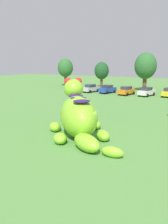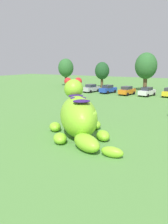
{
  "view_description": "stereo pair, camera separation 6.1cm",
  "coord_description": "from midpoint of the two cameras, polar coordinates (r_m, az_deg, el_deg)",
  "views": [
    {
      "loc": [
        8.86,
        -16.33,
        6.33
      ],
      "look_at": [
        -0.96,
        0.98,
        1.93
      ],
      "focal_mm": 36.15,
      "sensor_mm": 36.0,
      "label": 1
    },
    {
      "loc": [
        8.91,
        -16.3,
        6.33
      ],
      "look_at": [
        -0.96,
        0.98,
        1.93
      ],
      "focal_mm": 36.15,
      "sensor_mm": 36.0,
      "label": 2
    }
  ],
  "objects": [
    {
      "name": "tree_mid_left",
      "position": [
        51.82,
        15.44,
        11.11
      ],
      "size": [
        4.73,
        4.73,
        8.4
      ],
      "color": "brown",
      "rests_on": "ground"
    },
    {
      "name": "spectator_near_inflatable",
      "position": [
        28.3,
        0.07,
        1.3
      ],
      "size": [
        0.38,
        0.26,
        1.71
      ],
      "color": "black",
      "rests_on": "ground"
    },
    {
      "name": "car_orange",
      "position": [
        45.47,
        10.84,
        5.34
      ],
      "size": [
        2.47,
        4.34,
        1.72
      ],
      "color": "orange",
      "rests_on": "ground"
    },
    {
      "name": "car_silver",
      "position": [
        48.85,
        1.85,
        6.04
      ],
      "size": [
        2.54,
        4.36,
        1.72
      ],
      "color": "#B7BABF",
      "rests_on": "ground"
    },
    {
      "name": "ground_plane",
      "position": [
        19.63,
        1.12,
        -6.35
      ],
      "size": [
        160.0,
        160.0,
        0.0
      ],
      "primitive_type": "plane",
      "color": "#568E42"
    },
    {
      "name": "tree_left",
      "position": [
        57.89,
        4.63,
        10.32
      ],
      "size": [
        3.61,
        3.61,
        6.41
      ],
      "color": "brown",
      "rests_on": "ground"
    },
    {
      "name": "car_white",
      "position": [
        44.8,
        15.69,
        5.0
      ],
      "size": [
        2.61,
        4.38,
        1.72
      ],
      "color": "white",
      "rests_on": "ground"
    },
    {
      "name": "tree_far_left",
      "position": [
        62.36,
        -4.58,
        11.02
      ],
      "size": [
        4.13,
        4.13,
        7.33
      ],
      "color": "brown",
      "rests_on": "ground"
    },
    {
      "name": "car_blue",
      "position": [
        47.54,
        6.12,
        5.79
      ],
      "size": [
        2.61,
        4.38,
        1.72
      ],
      "color": "#2347B7",
      "rests_on": "ground"
    },
    {
      "name": "giant_inflatable_creature",
      "position": [
        19.56,
        -1.31,
        -0.95
      ],
      "size": [
        8.68,
        7.43,
        4.9
      ],
      "color": "#8CD12D",
      "rests_on": "ground"
    }
  ]
}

